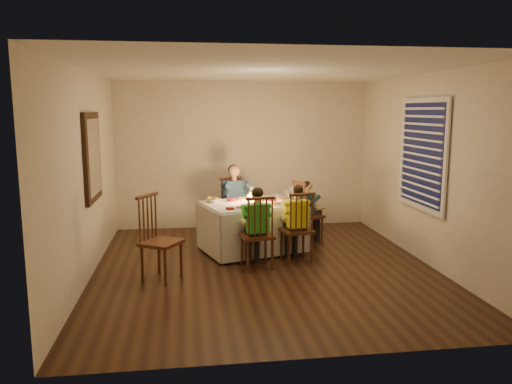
{
  "coord_description": "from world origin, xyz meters",
  "views": [
    {
      "loc": [
        -1.02,
        -6.37,
        2.1
      ],
      "look_at": [
        -0.1,
        0.15,
        1.02
      ],
      "focal_mm": 35.0,
      "sensor_mm": 36.0,
      "label": 1
    }
  ],
  "objects": [
    {
      "name": "chair_extra",
      "position": [
        -1.34,
        -0.27,
        0.0
      ],
      "size": [
        0.59,
        0.6,
        1.08
      ],
      "primitive_type": null,
      "rotation": [
        0.0,
        0.0,
        1.02
      ],
      "color": "#3B1D10",
      "rests_on": "ground"
    },
    {
      "name": "wall_back",
      "position": [
        0.0,
        2.5,
        1.3
      ],
      "size": [
        4.5,
        0.02,
        2.6
      ],
      "primitive_type": "cube",
      "color": "beige",
      "rests_on": "ground"
    },
    {
      "name": "setting_yellow",
      "position": [
        0.28,
        0.65,
        0.75
      ],
      "size": [
        0.33,
        0.33,
        0.02
      ],
      "primitive_type": "cylinder",
      "rotation": [
        0.0,
        0.0,
        0.3
      ],
      "color": "silver",
      "rests_on": "dining_table"
    },
    {
      "name": "chair_end",
      "position": [
        0.88,
        1.18,
        0.0
      ],
      "size": [
        0.51,
        0.53,
        1.0
      ],
      "primitive_type": null,
      "rotation": [
        0.0,
        0.0,
        1.94
      ],
      "color": "#3B1D10",
      "rests_on": "ground"
    },
    {
      "name": "setting_teal",
      "position": [
        0.43,
        1.03,
        0.75
      ],
      "size": [
        0.33,
        0.33,
        0.02
      ],
      "primitive_type": "cylinder",
      "rotation": [
        0.0,
        0.0,
        0.3
      ],
      "color": "silver",
      "rests_on": "dining_table"
    },
    {
      "name": "ground",
      "position": [
        0.0,
        0.0,
        0.0
      ],
      "size": [
        5.0,
        5.0,
        0.0
      ],
      "primitive_type": "plane",
      "color": "black",
      "rests_on": "ground"
    },
    {
      "name": "child_yellow",
      "position": [
        0.49,
        0.24,
        0.0
      ],
      "size": [
        0.41,
        0.38,
        1.09
      ],
      "primitive_type": null,
      "rotation": [
        0.0,
        0.0,
        3.29
      ],
      "color": "yellow",
      "rests_on": "ground"
    },
    {
      "name": "setting_adult",
      "position": [
        -0.18,
        1.1,
        0.75
      ],
      "size": [
        0.33,
        0.33,
        0.02
      ],
      "primitive_type": "cylinder",
      "rotation": [
        0.0,
        0.0,
        0.3
      ],
      "color": "silver",
      "rests_on": "dining_table"
    },
    {
      "name": "candle_left",
      "position": [
        -0.11,
        0.84,
        0.79
      ],
      "size": [
        0.06,
        0.06,
        0.1
      ],
      "primitive_type": "cylinder",
      "color": "white",
      "rests_on": "dining_table"
    },
    {
      "name": "child_teal",
      "position": [
        0.88,
        1.18,
        0.0
      ],
      "size": [
        0.38,
        0.4,
        1.0
      ],
      "primitive_type": null,
      "rotation": [
        0.0,
        0.0,
        1.94
      ],
      "color": "#1A3942",
      "rests_on": "ground"
    },
    {
      "name": "candle_right",
      "position": [
        0.02,
        0.88,
        0.79
      ],
      "size": [
        0.06,
        0.06,
        0.1
      ],
      "primitive_type": "cylinder",
      "color": "white",
      "rests_on": "dining_table"
    },
    {
      "name": "wall_left",
      "position": [
        -2.25,
        0.0,
        1.3
      ],
      "size": [
        0.02,
        5.0,
        2.6
      ],
      "primitive_type": "cube",
      "color": "beige",
      "rests_on": "ground"
    },
    {
      "name": "adult",
      "position": [
        -0.24,
        1.64,
        0.0
      ],
      "size": [
        0.54,
        0.52,
        1.22
      ],
      "primitive_type": null,
      "rotation": [
        0.0,
        0.0,
        0.3
      ],
      "color": "navy",
      "rests_on": "ground"
    },
    {
      "name": "chair_adult",
      "position": [
        -0.24,
        1.64,
        0.0
      ],
      "size": [
        0.51,
        0.5,
        1.0
      ],
      "primitive_type": null,
      "rotation": [
        0.0,
        0.0,
        0.3
      ],
      "color": "#3B1D10",
      "rests_on": "ground"
    },
    {
      "name": "chair_near_left",
      "position": [
        -0.1,
        0.02,
        0.0
      ],
      "size": [
        0.46,
        0.44,
        1.0
      ],
      "primitive_type": null,
      "rotation": [
        0.0,
        0.0,
        3.27
      ],
      "color": "#3B1D10",
      "rests_on": "ground"
    },
    {
      "name": "ceiling",
      "position": [
        0.0,
        0.0,
        2.6
      ],
      "size": [
        5.0,
        5.0,
        0.0
      ],
      "primitive_type": "plane",
      "color": "white",
      "rests_on": "wall_back"
    },
    {
      "name": "squash",
      "position": [
        -0.69,
        0.97,
        0.78
      ],
      "size": [
        0.09,
        0.09,
        0.09
      ],
      "primitive_type": "sphere",
      "color": "yellow",
      "rests_on": "dining_table"
    },
    {
      "name": "child_green",
      "position": [
        -0.1,
        0.02,
        0.0
      ],
      "size": [
        0.41,
        0.39,
        1.1
      ],
      "primitive_type": null,
      "rotation": [
        0.0,
        0.0,
        3.27
      ],
      "color": "green",
      "rests_on": "ground"
    },
    {
      "name": "serving_bowl",
      "position": [
        -0.62,
        0.98,
        0.76
      ],
      "size": [
        0.28,
        0.28,
        0.05
      ],
      "primitive_type": "imported",
      "rotation": [
        0.0,
        0.0,
        0.63
      ],
      "color": "silver",
      "rests_on": "dining_table"
    },
    {
      "name": "wall_mirror",
      "position": [
        -2.22,
        0.3,
        1.5
      ],
      "size": [
        0.06,
        0.95,
        1.15
      ],
      "color": "black",
      "rests_on": "wall_left"
    },
    {
      "name": "dining_table",
      "position": [
        -0.06,
        0.85,
        0.53
      ],
      "size": [
        1.65,
        1.39,
        0.71
      ],
      "rotation": [
        0.0,
        0.0,
        0.3
      ],
      "color": "silver",
      "rests_on": "ground"
    },
    {
      "name": "orange_fruit",
      "position": [
        0.1,
        0.95,
        0.78
      ],
      "size": [
        0.08,
        0.08,
        0.08
      ],
      "primitive_type": "sphere",
      "color": "orange",
      "rests_on": "dining_table"
    },
    {
      "name": "window_blinds",
      "position": [
        2.21,
        0.1,
        1.5
      ],
      "size": [
        0.07,
        1.34,
        1.54
      ],
      "color": "black",
      "rests_on": "wall_right"
    },
    {
      "name": "chair_near_right",
      "position": [
        0.49,
        0.24,
        0.0
      ],
      "size": [
        0.47,
        0.45,
        1.0
      ],
      "primitive_type": null,
      "rotation": [
        0.0,
        0.0,
        3.29
      ],
      "color": "#3B1D10",
      "rests_on": "ground"
    },
    {
      "name": "setting_green",
      "position": [
        -0.26,
        0.46,
        0.75
      ],
      "size": [
        0.33,
        0.33,
        0.02
      ],
      "primitive_type": "cylinder",
      "rotation": [
        0.0,
        0.0,
        0.3
      ],
      "color": "silver",
      "rests_on": "dining_table"
    },
    {
      "name": "wall_right",
      "position": [
        2.25,
        0.0,
        1.3
      ],
      "size": [
        0.02,
        5.0,
        2.6
      ],
      "primitive_type": "cube",
      "color": "beige",
      "rests_on": "ground"
    }
  ]
}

